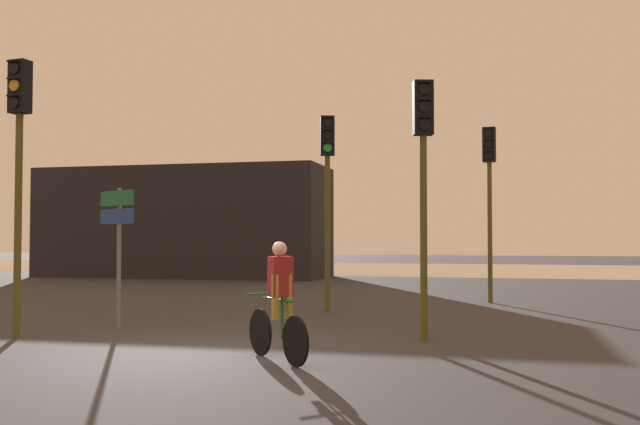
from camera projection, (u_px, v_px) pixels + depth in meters
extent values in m
plane|color=#333338|center=(201.00, 356.00, 10.07)|extent=(120.00, 120.00, 0.00)
cube|color=#9E937F|center=(418.00, 269.00, 38.20)|extent=(80.00, 16.00, 0.01)
cube|color=black|center=(184.00, 223.00, 30.74)|extent=(12.35, 4.00, 4.66)
cylinder|color=#4C4719|center=(327.00, 233.00, 16.21)|extent=(0.12, 0.12, 3.56)
cube|color=black|center=(327.00, 136.00, 16.29)|extent=(0.37, 0.32, 0.90)
cylinder|color=black|center=(328.00, 122.00, 16.17)|extent=(0.19, 0.08, 0.19)
cube|color=black|center=(328.00, 117.00, 16.15)|extent=(0.22, 0.17, 0.02)
cylinder|color=black|center=(328.00, 135.00, 16.16)|extent=(0.19, 0.08, 0.19)
cube|color=black|center=(328.00, 130.00, 16.14)|extent=(0.22, 0.17, 0.02)
cylinder|color=green|center=(328.00, 148.00, 16.14)|extent=(0.19, 0.08, 0.19)
cube|color=black|center=(328.00, 143.00, 16.13)|extent=(0.22, 0.17, 0.02)
cylinder|color=#4C4719|center=(18.00, 225.00, 11.92)|extent=(0.12, 0.12, 3.77)
cube|color=black|center=(20.00, 87.00, 12.01)|extent=(0.34, 0.27, 0.90)
cylinder|color=black|center=(14.00, 68.00, 11.89)|extent=(0.19, 0.05, 0.19)
cube|color=black|center=(14.00, 61.00, 11.87)|extent=(0.20, 0.14, 0.02)
cylinder|color=orange|center=(14.00, 85.00, 11.88)|extent=(0.19, 0.05, 0.19)
cube|color=black|center=(13.00, 79.00, 11.86)|extent=(0.20, 0.14, 0.02)
cylinder|color=black|center=(14.00, 103.00, 11.87)|extent=(0.19, 0.05, 0.19)
cube|color=black|center=(13.00, 96.00, 11.85)|extent=(0.20, 0.14, 0.02)
cylinder|color=#4C4719|center=(424.00, 237.00, 11.68)|extent=(0.12, 0.12, 3.37)
cube|color=black|center=(423.00, 108.00, 11.76)|extent=(0.37, 0.32, 0.90)
cylinder|color=black|center=(424.00, 89.00, 11.63)|extent=(0.19, 0.08, 0.19)
cube|color=black|center=(425.00, 82.00, 11.62)|extent=(0.22, 0.17, 0.02)
cylinder|color=black|center=(424.00, 106.00, 11.62)|extent=(0.19, 0.08, 0.19)
cube|color=black|center=(425.00, 100.00, 11.61)|extent=(0.22, 0.17, 0.02)
cylinder|color=black|center=(425.00, 124.00, 11.61)|extent=(0.19, 0.08, 0.19)
cube|color=black|center=(425.00, 117.00, 11.59)|extent=(0.22, 0.17, 0.02)
cylinder|color=#4C4719|center=(490.00, 232.00, 18.35)|extent=(0.12, 0.12, 3.63)
cube|color=black|center=(489.00, 145.00, 18.43)|extent=(0.35, 0.28, 0.90)
cylinder|color=black|center=(488.00, 133.00, 18.32)|extent=(0.19, 0.06, 0.19)
cube|color=black|center=(488.00, 128.00, 18.30)|extent=(0.20, 0.14, 0.02)
cylinder|color=black|center=(488.00, 144.00, 18.31)|extent=(0.19, 0.06, 0.19)
cube|color=black|center=(488.00, 140.00, 18.29)|extent=(0.20, 0.14, 0.02)
cylinder|color=black|center=(488.00, 155.00, 18.30)|extent=(0.19, 0.06, 0.19)
cube|color=black|center=(488.00, 151.00, 18.28)|extent=(0.20, 0.14, 0.02)
cylinder|color=slate|center=(119.00, 258.00, 13.27)|extent=(0.08, 0.08, 2.60)
cube|color=#116038|center=(117.00, 198.00, 13.27)|extent=(0.98, 0.55, 0.28)
cube|color=navy|center=(117.00, 216.00, 13.26)|extent=(0.98, 0.55, 0.28)
cylinder|color=black|center=(260.00, 332.00, 10.12)|extent=(0.49, 0.50, 0.66)
cylinder|color=black|center=(295.00, 341.00, 9.21)|extent=(0.49, 0.50, 0.66)
cylinder|color=#1E592D|center=(277.00, 300.00, 9.68)|extent=(0.61, 0.63, 0.04)
cylinder|color=#1E592D|center=(282.00, 317.00, 9.55)|extent=(0.04, 0.04, 0.55)
cylinder|color=#1E592D|center=(262.00, 294.00, 10.10)|extent=(0.35, 0.34, 0.03)
cylinder|color=olive|center=(289.00, 296.00, 9.61)|extent=(0.11, 0.11, 0.60)
cylinder|color=olive|center=(276.00, 297.00, 9.51)|extent=(0.11, 0.11, 0.60)
cube|color=maroon|center=(281.00, 276.00, 9.61)|extent=(0.35, 0.35, 0.54)
sphere|color=beige|center=(280.00, 249.00, 9.65)|extent=(0.20, 0.20, 0.20)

